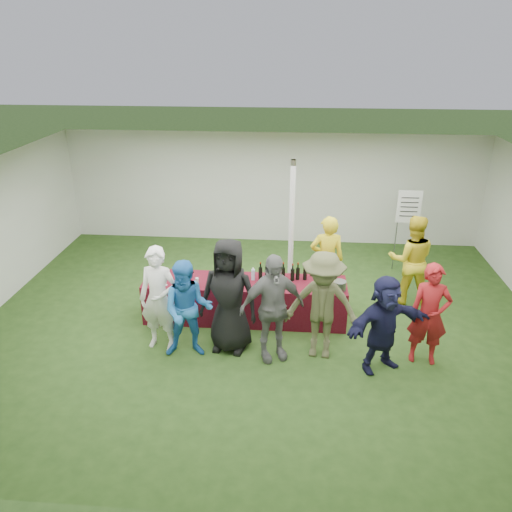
# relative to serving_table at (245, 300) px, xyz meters

# --- Properties ---
(ground) EXTENTS (60.00, 60.00, 0.00)m
(ground) POSITION_rel_serving_table_xyz_m (0.29, -0.13, -0.38)
(ground) COLOR #284719
(ground) RESTS_ON ground
(tent) EXTENTS (10.00, 10.00, 10.00)m
(tent) POSITION_rel_serving_table_xyz_m (0.79, 1.07, 0.98)
(tent) COLOR white
(tent) RESTS_ON ground
(serving_table) EXTENTS (3.60, 0.80, 0.75)m
(serving_table) POSITION_rel_serving_table_xyz_m (0.00, 0.00, 0.00)
(serving_table) COLOR #591420
(serving_table) RESTS_ON ground
(wine_bottles) EXTENTS (0.86, 0.14, 0.32)m
(wine_bottles) POSITION_rel_serving_table_xyz_m (0.67, 0.14, 0.50)
(wine_bottles) COLOR black
(wine_bottles) RESTS_ON serving_table
(wine_glasses) EXTENTS (1.16, 0.07, 0.16)m
(wine_glasses) POSITION_rel_serving_table_xyz_m (-0.92, -0.26, 0.49)
(wine_glasses) COLOR silver
(wine_glasses) RESTS_ON serving_table
(water_bottle) EXTENTS (0.07, 0.07, 0.23)m
(water_bottle) POSITION_rel_serving_table_xyz_m (0.14, 0.08, 0.48)
(water_bottle) COLOR silver
(water_bottle) RESTS_ON serving_table
(bar_towel) EXTENTS (0.25, 0.18, 0.03)m
(bar_towel) POSITION_rel_serving_table_xyz_m (1.51, 0.05, 0.39)
(bar_towel) COLOR white
(bar_towel) RESTS_ON serving_table
(dump_bucket) EXTENTS (0.23, 0.23, 0.18)m
(dump_bucket) POSITION_rel_serving_table_xyz_m (1.64, -0.22, 0.46)
(dump_bucket) COLOR slate
(dump_bucket) RESTS_ON serving_table
(wine_list_sign) EXTENTS (0.50, 0.03, 1.80)m
(wine_list_sign) POSITION_rel_serving_table_xyz_m (3.24, 2.37, 0.94)
(wine_list_sign) COLOR slate
(wine_list_sign) RESTS_ON ground
(staff_pourer) EXTENTS (0.66, 0.46, 1.76)m
(staff_pourer) POSITION_rel_serving_table_xyz_m (1.47, 0.74, 0.50)
(staff_pourer) COLOR yellow
(staff_pourer) RESTS_ON ground
(staff_back) EXTENTS (0.89, 0.71, 1.76)m
(staff_back) POSITION_rel_serving_table_xyz_m (3.06, 0.91, 0.50)
(staff_back) COLOR yellow
(staff_back) RESTS_ON ground
(customer_0) EXTENTS (0.70, 0.52, 1.78)m
(customer_0) POSITION_rel_serving_table_xyz_m (-1.28, -1.01, 0.51)
(customer_0) COLOR white
(customer_0) RESTS_ON ground
(customer_1) EXTENTS (0.86, 0.70, 1.64)m
(customer_1) POSITION_rel_serving_table_xyz_m (-0.77, -1.19, 0.44)
(customer_1) COLOR blue
(customer_1) RESTS_ON ground
(customer_2) EXTENTS (1.03, 0.76, 1.92)m
(customer_2) POSITION_rel_serving_table_xyz_m (-0.15, -0.95, 0.58)
(customer_2) COLOR black
(customer_2) RESTS_ON ground
(customer_3) EXTENTS (1.13, 0.81, 1.79)m
(customer_3) POSITION_rel_serving_table_xyz_m (0.54, -1.15, 0.52)
(customer_3) COLOR slate
(customer_3) RESTS_ON ground
(customer_4) EXTENTS (1.24, 0.81, 1.80)m
(customer_4) POSITION_rel_serving_table_xyz_m (1.32, -1.04, 0.53)
(customer_4) COLOR #505231
(customer_4) RESTS_ON ground
(customer_5) EXTENTS (1.49, 1.10, 1.56)m
(customer_5) POSITION_rel_serving_table_xyz_m (2.23, -1.31, 0.41)
(customer_5) COLOR #171839
(customer_5) RESTS_ON ground
(customer_6) EXTENTS (0.65, 0.46, 1.66)m
(customer_6) POSITION_rel_serving_table_xyz_m (2.95, -1.06, 0.46)
(customer_6) COLOR maroon
(customer_6) RESTS_ON ground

